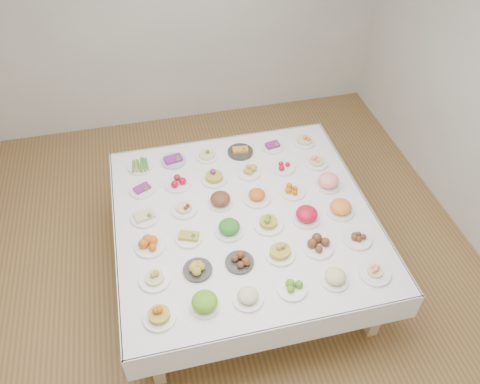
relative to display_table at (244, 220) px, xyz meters
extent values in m
plane|color=olive|center=(-0.20, 0.11, -0.68)|extent=(5.00, 5.00, 0.00)
cube|color=silver|center=(-0.20, 2.61, 0.72)|extent=(5.00, 0.02, 2.80)
cube|color=white|center=(0.00, 0.00, 0.04)|extent=(2.16, 2.16, 0.06)
cube|color=white|center=(0.00, 1.08, -0.07)|extent=(2.18, 0.01, 0.28)
cube|color=white|center=(0.00, -1.08, -0.07)|extent=(2.18, 0.02, 0.28)
cube|color=white|center=(1.08, 0.00, -0.07)|extent=(0.02, 2.18, 0.28)
cube|color=white|center=(-1.08, 0.00, -0.07)|extent=(0.01, 2.18, 0.28)
cube|color=tan|center=(-0.90, -0.90, -0.34)|extent=(0.09, 0.09, 0.69)
cube|color=tan|center=(0.90, -0.90, -0.34)|extent=(0.09, 0.09, 0.69)
cube|color=tan|center=(-0.90, 0.90, -0.34)|extent=(0.09, 0.09, 0.69)
cube|color=tan|center=(0.90, 0.90, -0.34)|extent=(0.09, 0.09, 0.69)
cylinder|color=white|center=(-0.80, -0.82, 0.08)|extent=(0.23, 0.23, 0.02)
cylinder|color=white|center=(-0.48, -0.80, 0.08)|extent=(0.21, 0.21, 0.02)
cylinder|color=white|center=(-0.17, -0.82, 0.08)|extent=(0.22, 0.22, 0.02)
cylinder|color=white|center=(0.16, -0.81, 0.08)|extent=(0.22, 0.22, 0.02)
cylinder|color=white|center=(0.50, -0.81, 0.08)|extent=(0.21, 0.21, 0.02)
cylinder|color=white|center=(0.81, -0.82, 0.08)|extent=(0.24, 0.24, 0.02)
cylinder|color=white|center=(-0.81, -0.50, 0.08)|extent=(0.23, 0.23, 0.02)
cylinder|color=#2C2A27|center=(-0.48, -0.48, 0.08)|extent=(0.22, 0.22, 0.02)
cylinder|color=#2C2A27|center=(-0.15, -0.49, 0.08)|extent=(0.22, 0.22, 0.02)
cylinder|color=white|center=(0.17, -0.48, 0.08)|extent=(0.23, 0.23, 0.02)
cylinder|color=white|center=(0.48, -0.49, 0.08)|extent=(0.23, 0.23, 0.02)
cylinder|color=white|center=(0.82, -0.48, 0.08)|extent=(0.23, 0.23, 0.02)
cylinder|color=white|center=(-0.81, -0.17, 0.08)|extent=(0.24, 0.24, 0.02)
cylinder|color=white|center=(-0.50, -0.16, 0.08)|extent=(0.21, 0.21, 0.02)
cylinder|color=white|center=(-0.16, -0.16, 0.08)|extent=(0.23, 0.23, 0.02)
cylinder|color=white|center=(0.17, -0.16, 0.08)|extent=(0.24, 0.24, 0.02)
cylinder|color=white|center=(0.49, -0.17, 0.08)|extent=(0.23, 0.23, 0.02)
cylinder|color=white|center=(0.80, -0.16, 0.08)|extent=(0.23, 0.23, 0.02)
cylinder|color=white|center=(-0.82, 0.15, 0.08)|extent=(0.24, 0.24, 0.02)
cylinder|color=white|center=(-0.49, 0.17, 0.08)|extent=(0.22, 0.22, 0.02)
cylinder|color=white|center=(-0.17, 0.17, 0.08)|extent=(0.21, 0.21, 0.02)
cylinder|color=white|center=(0.15, 0.16, 0.08)|extent=(0.24, 0.24, 0.02)
cylinder|color=white|center=(0.48, 0.16, 0.08)|extent=(0.23, 0.23, 0.02)
cylinder|color=white|center=(0.81, 0.17, 0.08)|extent=(0.21, 0.21, 0.02)
cylinder|color=white|center=(-0.81, 0.49, 0.08)|extent=(0.22, 0.22, 0.02)
cylinder|color=white|center=(-0.49, 0.50, 0.08)|extent=(0.24, 0.24, 0.02)
cylinder|color=white|center=(-0.16, 0.48, 0.08)|extent=(0.23, 0.23, 0.02)
cylinder|color=white|center=(0.16, 0.49, 0.08)|extent=(0.21, 0.21, 0.02)
cylinder|color=white|center=(0.49, 0.49, 0.08)|extent=(0.22, 0.22, 0.02)
cylinder|color=white|center=(0.82, 0.48, 0.08)|extent=(0.22, 0.22, 0.02)
cylinder|color=white|center=(-0.81, 0.81, 0.08)|extent=(0.23, 0.23, 0.02)
cylinder|color=#4C66B2|center=(-0.49, 0.82, 0.08)|extent=(0.23, 0.23, 0.02)
cylinder|color=white|center=(-0.17, 0.81, 0.08)|extent=(0.21, 0.21, 0.02)
cylinder|color=#2C2A27|center=(0.16, 0.81, 0.08)|extent=(0.24, 0.24, 0.02)
cylinder|color=white|center=(0.48, 0.81, 0.08)|extent=(0.21, 0.21, 0.02)
cylinder|color=white|center=(0.81, 0.81, 0.08)|extent=(0.22, 0.22, 0.02)
camera|label=1|loc=(-0.65, -2.61, 2.99)|focal=35.00mm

